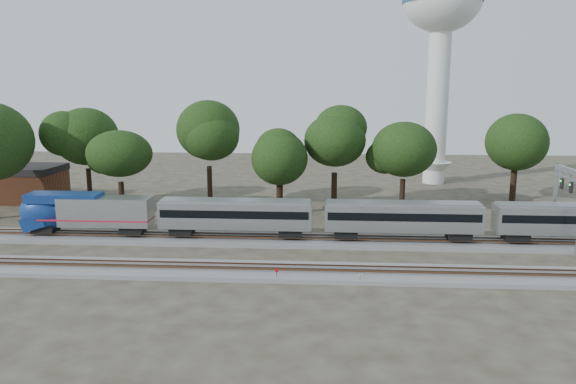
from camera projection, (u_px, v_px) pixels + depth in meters
The scene contains 16 objects.
ground at pixel (269, 260), 53.76m from camera, with size 160.00×160.00×0.00m, color #383328.
track_far at pixel (275, 240), 59.59m from camera, with size 160.00×5.00×0.73m.
track_near at pixel (265, 271), 49.81m from camera, with size 160.00×5.00×0.73m.
switch_stand_red at pixel (277, 273), 47.91m from camera, with size 0.35×0.12×1.11m.
switch_stand_white at pixel (360, 277), 47.23m from camera, with size 0.28×0.11×0.91m.
switch_lever at pixel (315, 281), 47.49m from camera, with size 0.50×0.30×0.30m, color #512D19.
water_tower at pixel (441, 23), 89.23m from camera, with size 12.61×12.61×34.90m.
signal_gantry at pixel (569, 190), 56.57m from camera, with size 0.57×6.74×8.20m.
brick_building at pixel (23, 183), 79.78m from camera, with size 10.81×7.87×5.04m.
tree_1 at pixel (86, 137), 75.50m from camera, with size 9.62×9.62×13.56m.
tree_2 at pixel (119, 154), 70.47m from camera, with size 7.97×7.97×11.24m.
tree_3 at pixel (208, 130), 74.03m from camera, with size 10.63×10.63×14.99m.
tree_4 at pixel (280, 158), 70.09m from camera, with size 7.44×7.44×10.49m.
tree_5 at pixel (335, 140), 72.66m from camera, with size 9.41×9.41×13.26m.
tree_6 at pixel (404, 149), 70.63m from camera, with size 8.49×8.49×11.97m.
tree_7 at pixel (517, 142), 78.29m from camera, with size 8.57×8.57×12.08m.
Camera 1 is at (5.14, -51.24, 16.84)m, focal length 35.00 mm.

